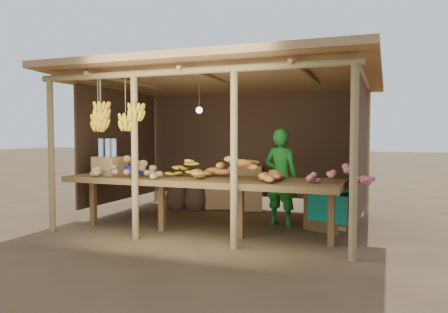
% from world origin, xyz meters
% --- Properties ---
extents(ground, '(60.00, 60.00, 0.00)m').
position_xyz_m(ground, '(0.00, 0.00, 0.00)').
color(ground, brown).
rests_on(ground, ground).
extents(stall_structure, '(4.70, 3.50, 2.43)m').
position_xyz_m(stall_structure, '(-0.06, 0.10, 1.93)').
color(stall_structure, olive).
rests_on(stall_structure, ground).
extents(counter, '(3.90, 1.05, 0.80)m').
position_xyz_m(counter, '(0.00, -0.95, 0.74)').
color(counter, brown).
rests_on(counter, ground).
extents(potato_heap, '(1.14, 0.77, 0.37)m').
position_xyz_m(potato_heap, '(-1.00, -1.13, 0.98)').
color(potato_heap, '#93734C').
rests_on(potato_heap, counter).
extents(sweet_potato_heap, '(1.14, 0.72, 0.36)m').
position_xyz_m(sweet_potato_heap, '(0.57, -0.97, 0.98)').
color(sweet_potato_heap, '#BE7430').
rests_on(sweet_potato_heap, counter).
extents(onion_heap, '(0.92, 0.59, 0.36)m').
position_xyz_m(onion_heap, '(1.90, -1.07, 0.98)').
color(onion_heap, '#B7595C').
rests_on(onion_heap, counter).
extents(banana_pile, '(0.60, 0.46, 0.34)m').
position_xyz_m(banana_pile, '(-0.21, -0.90, 0.97)').
color(banana_pile, yellow).
rests_on(banana_pile, counter).
extents(tomato_basin, '(0.39, 0.39, 0.20)m').
position_xyz_m(tomato_basin, '(-1.20, -0.78, 0.88)').
color(tomato_basin, navy).
rests_on(tomato_basin, counter).
extents(bottle_box, '(0.47, 0.40, 0.54)m').
position_xyz_m(bottle_box, '(-1.44, -1.02, 1.01)').
color(bottle_box, '#987044').
rests_on(bottle_box, counter).
extents(vendor, '(0.61, 0.48, 1.49)m').
position_xyz_m(vendor, '(0.92, 0.04, 0.75)').
color(vendor, '#186D1F').
rests_on(vendor, ground).
extents(tarp_crate, '(0.82, 0.78, 0.77)m').
position_xyz_m(tarp_crate, '(1.66, -0.00, 0.32)').
color(tarp_crate, brown).
rests_on(tarp_crate, ground).
extents(carton_stack, '(1.17, 0.54, 0.82)m').
position_xyz_m(carton_stack, '(-0.13, 1.08, 0.36)').
color(carton_stack, '#987044').
rests_on(carton_stack, ground).
extents(burlap_sacks, '(0.80, 0.42, 0.56)m').
position_xyz_m(burlap_sacks, '(-1.06, 0.80, 0.25)').
color(burlap_sacks, '#4B3322').
rests_on(burlap_sacks, ground).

